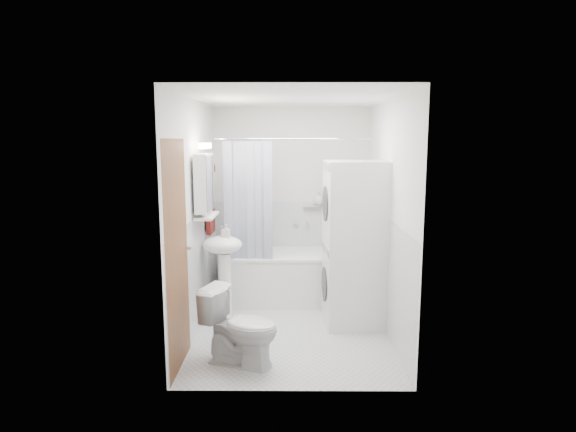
{
  "coord_description": "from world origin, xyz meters",
  "views": [
    {
      "loc": [
        -0.01,
        -4.89,
        1.99
      ],
      "look_at": [
        -0.04,
        0.15,
        1.19
      ],
      "focal_mm": 30.0,
      "sensor_mm": 36.0,
      "label": 1
    }
  ],
  "objects_px": {
    "bathtub": "(292,274)",
    "washer_dryer": "(354,244)",
    "toilet": "(241,327)",
    "sink": "(223,258)"
  },
  "relations": [
    {
      "from": "bathtub",
      "to": "sink",
      "type": "relative_size",
      "value": 1.54
    },
    {
      "from": "washer_dryer",
      "to": "toilet",
      "type": "relative_size",
      "value": 2.56
    },
    {
      "from": "sink",
      "to": "washer_dryer",
      "type": "height_order",
      "value": "washer_dryer"
    },
    {
      "from": "bathtub",
      "to": "washer_dryer",
      "type": "bearing_deg",
      "value": -48.24
    },
    {
      "from": "washer_dryer",
      "to": "toilet",
      "type": "bearing_deg",
      "value": -141.93
    },
    {
      "from": "sink",
      "to": "toilet",
      "type": "xyz_separation_m",
      "value": [
        0.3,
        -1.09,
        -0.36
      ]
    },
    {
      "from": "sink",
      "to": "toilet",
      "type": "distance_m",
      "value": 1.19
    },
    {
      "from": "sink",
      "to": "bathtub",
      "type": "bearing_deg",
      "value": 40.05
    },
    {
      "from": "washer_dryer",
      "to": "toilet",
      "type": "distance_m",
      "value": 1.6
    },
    {
      "from": "bathtub",
      "to": "washer_dryer",
      "type": "distance_m",
      "value": 1.14
    }
  ]
}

